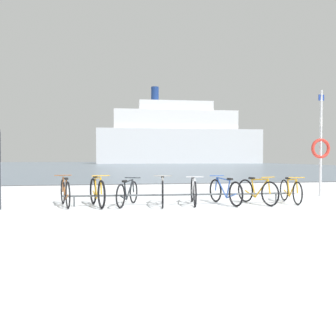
# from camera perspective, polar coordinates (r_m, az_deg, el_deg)

# --- Properties ---
(ground) EXTENTS (80.00, 132.00, 0.08)m
(ground) POSITION_cam_1_polar(r_m,az_deg,el_deg) (60.85, -7.44, 0.35)
(ground) COLOR silver
(bike_rack) EXTENTS (6.25, 0.29, 0.31)m
(bike_rack) POSITION_cam_1_polar(r_m,az_deg,el_deg) (9.43, 1.82, -4.53)
(bike_rack) COLOR #4C5156
(bike_rack) RESTS_ON ground
(bicycle_0) EXTENTS (0.57, 1.61, 0.82)m
(bicycle_0) POSITION_cam_1_polar(r_m,az_deg,el_deg) (9.55, -16.81, -3.91)
(bicycle_0) COLOR black
(bicycle_0) RESTS_ON ground
(bicycle_1) EXTENTS (0.59, 1.67, 0.85)m
(bicycle_1) POSITION_cam_1_polar(r_m,az_deg,el_deg) (9.34, -11.76, -3.94)
(bicycle_1) COLOR black
(bicycle_1) RESTS_ON ground
(bicycle_2) EXTENTS (0.72, 1.56, 0.74)m
(bicycle_2) POSITION_cam_1_polar(r_m,az_deg,el_deg) (9.33, -6.78, -4.19)
(bicycle_2) COLOR black
(bicycle_2) RESTS_ON ground
(bicycle_3) EXTENTS (0.46, 1.74, 0.84)m
(bicycle_3) POSITION_cam_1_polar(r_m,az_deg,el_deg) (9.28, -0.92, -3.95)
(bicycle_3) COLOR black
(bicycle_3) RESTS_ON ground
(bicycle_4) EXTENTS (0.46, 1.75, 0.80)m
(bicycle_4) POSITION_cam_1_polar(r_m,az_deg,el_deg) (9.52, 4.27, -3.91)
(bicycle_4) COLOR black
(bicycle_4) RESTS_ON ground
(bicycle_5) EXTENTS (0.54, 1.74, 0.79)m
(bicycle_5) POSITION_cam_1_polar(r_m,az_deg,el_deg) (9.68, 9.51, -3.89)
(bicycle_5) COLOR black
(bicycle_5) RESTS_ON ground
(bicycle_6) EXTENTS (0.63, 1.61, 0.78)m
(bicycle_6) POSITION_cam_1_polar(r_m,az_deg,el_deg) (9.91, 14.68, -3.80)
(bicycle_6) COLOR black
(bicycle_6) RESTS_ON ground
(bicycle_7) EXTENTS (0.46, 1.62, 0.76)m
(bicycle_7) POSITION_cam_1_polar(r_m,az_deg,el_deg) (10.49, 19.80, -3.59)
(bicycle_7) COLOR black
(bicycle_7) RESTS_ON ground
(rescue_post) EXTENTS (0.69, 0.11, 3.60)m
(rescue_post) POSITION_cam_1_polar(r_m,az_deg,el_deg) (12.77, 24.16, 3.48)
(rescue_post) COLOR silver
(rescue_post) RESTS_ON ground
(ferry_ship) EXTENTS (42.14, 12.47, 19.80)m
(ferry_ship) POSITION_cam_1_polar(r_m,az_deg,el_deg) (89.86, 1.59, 5.03)
(ferry_ship) COLOR silver
(ferry_ship) RESTS_ON ground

